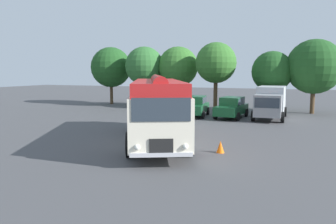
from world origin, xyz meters
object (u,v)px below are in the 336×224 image
(car_near_left, at_px, (195,106))
(traffic_cone, at_px, (220,147))
(vintage_bus, at_px, (157,106))
(car_mid_left, at_px, (232,107))
(box_van, at_px, (271,101))

(car_near_left, xyz_separation_m, traffic_cone, (4.69, -11.60, -0.57))
(vintage_bus, bearing_deg, car_mid_left, 79.43)
(vintage_bus, distance_m, traffic_cone, 4.12)
(car_mid_left, bearing_deg, vintage_bus, -100.57)
(car_near_left, distance_m, box_van, 6.02)
(vintage_bus, distance_m, car_near_left, 10.53)
(vintage_bus, distance_m, car_mid_left, 10.66)
(car_mid_left, relative_size, traffic_cone, 7.90)
(car_near_left, distance_m, traffic_cone, 12.52)
(car_near_left, distance_m, car_mid_left, 3.02)
(box_van, xyz_separation_m, traffic_cone, (-1.23, -12.55, -1.09))
(car_mid_left, xyz_separation_m, box_van, (2.89, 0.95, 0.52))
(box_van, bearing_deg, car_near_left, -170.87)
(car_near_left, height_order, traffic_cone, car_near_left)
(vintage_bus, relative_size, car_mid_left, 2.34)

